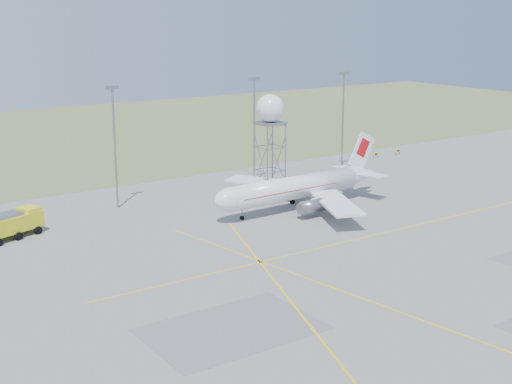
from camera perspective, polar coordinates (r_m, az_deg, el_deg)
ground at (r=77.95m, az=17.05°, el=-10.72°), size 400.00×400.00×0.00m
grass_strip at (r=193.96m, az=-17.22°, el=4.02°), size 400.00×120.00×0.03m
mast_b at (r=120.00m, az=-11.26°, el=4.33°), size 2.20×0.50×20.50m
mast_c at (r=133.46m, az=-0.15°, el=5.57°), size 2.20×0.50×20.50m
mast_d at (r=146.94m, az=6.98°, el=6.26°), size 2.20×0.50×20.50m
taxi_sign_near at (r=163.60m, az=9.56°, el=2.99°), size 1.60×0.17×1.20m
taxi_sign_far at (r=168.49m, az=11.28°, el=3.24°), size 1.60×0.17×1.20m
airliner_main at (r=119.08m, az=3.27°, el=0.33°), size 34.40×33.44×11.70m
radar_tower at (r=128.01m, az=1.13°, el=4.32°), size 4.98×4.98×18.04m
fire_truck at (r=109.88m, az=-18.93°, el=-2.54°), size 10.26×6.60×3.90m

